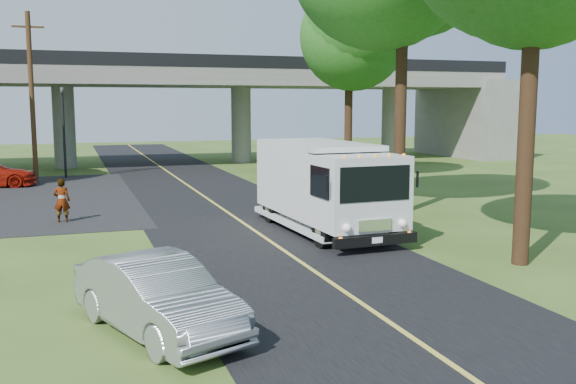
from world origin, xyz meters
name	(u,v)px	position (x,y,z in m)	size (l,w,h in m)	color
ground	(346,294)	(0.00, 0.00, 0.00)	(120.00, 120.00, 0.00)	#394C1B
road	(236,219)	(0.00, 10.00, 0.01)	(7.00, 90.00, 0.02)	black
lane_line	(236,218)	(0.00, 10.00, 0.03)	(0.12, 90.00, 0.01)	gold
overpass	(156,99)	(0.00, 32.00, 4.56)	(54.00, 10.00, 7.30)	slate
traffic_signal	(63,122)	(-6.00, 26.00, 3.20)	(0.18, 0.22, 5.20)	black
utility_pole	(32,97)	(-7.50, 24.00, 4.59)	(1.60, 0.26, 9.00)	#472D19
tree_right_far	(354,28)	(9.21, 19.84, 8.30)	(5.77, 5.67, 10.99)	#382314
step_van	(325,184)	(2.20, 6.70, 1.61)	(2.93, 7.16, 2.96)	silver
silver_sedan	(157,296)	(-4.33, -1.10, 0.71)	(1.51, 4.32, 1.42)	gray
pedestrian	(62,201)	(-6.09, 11.34, 0.80)	(0.58, 0.38, 1.59)	gray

